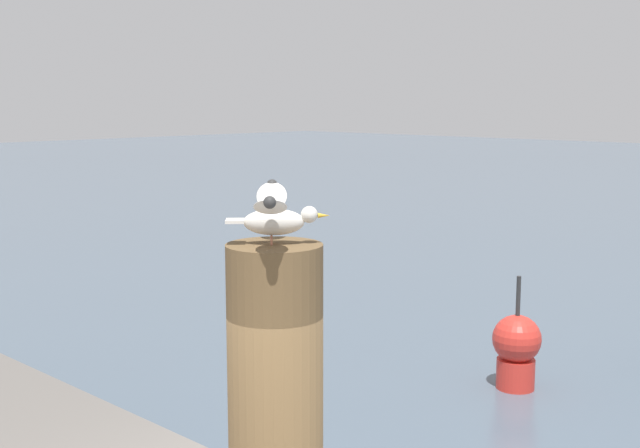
% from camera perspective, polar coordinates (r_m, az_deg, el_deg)
% --- Properties ---
extents(mooring_post, '(0.37, 0.37, 1.12)m').
position_cam_1_polar(mooring_post, '(3.27, -3.08, -11.15)').
color(mooring_post, brown).
rests_on(mooring_post, harbor_quay).
extents(seagull, '(0.52, 0.51, 0.22)m').
position_cam_1_polar(seagull, '(3.11, -3.12, 0.74)').
color(seagull, tan).
rests_on(seagull, mooring_post).
extents(channel_buoy, '(0.56, 0.56, 1.33)m').
position_cam_1_polar(channel_buoy, '(9.91, 13.34, -8.31)').
color(channel_buoy, red).
rests_on(channel_buoy, ground_plane).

